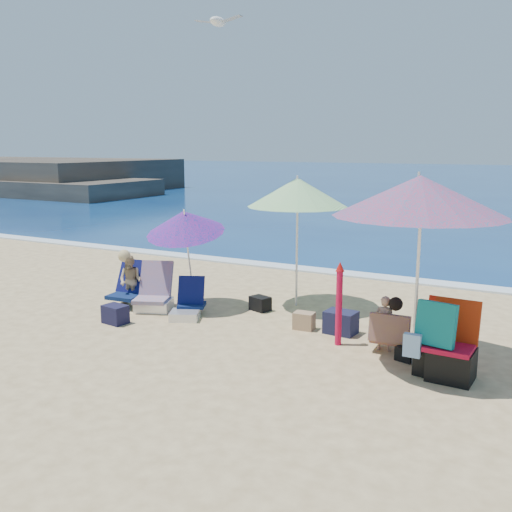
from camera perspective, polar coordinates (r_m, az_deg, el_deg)
The scene contains 19 objects.
ground at distance 8.19m, azimuth -1.49°, elevation -8.95°, with size 120.00×120.00×0.00m.
foam at distance 12.69m, azimuth 10.04°, elevation -1.84°, with size 120.00×0.50×0.04m.
headland at distance 40.88m, azimuth -21.49°, elevation 7.03°, with size 20.50×11.50×2.60m.
umbrella_turquoise at distance 7.39m, azimuth 15.90°, elevation 5.72°, with size 2.26×2.26×2.46m.
umbrella_striped at distance 9.86m, azimuth 4.12°, elevation 6.29°, with size 1.77×1.77×2.28m.
umbrella_blue at distance 9.84m, azimuth -7.09°, elevation 3.37°, with size 1.59×1.64×1.84m.
furled_umbrella at distance 8.15m, azimuth 8.22°, elevation -4.31°, with size 0.13×0.13×1.20m.
chair_navy at distance 9.56m, azimuth -6.77°, elevation -5.04°, with size 0.66×0.85×0.63m.
chair_rainbow at distance 10.07m, azimuth -10.04°, elevation -4.04°, with size 0.79×0.88×0.80m.
camp_chair_left at distance 7.41m, azimuth 18.80°, elevation -9.37°, with size 0.58×0.59×0.95m.
camp_chair_right at distance 7.45m, azimuth 17.63°, elevation -8.66°, with size 0.68×0.67×0.97m.
person_center at distance 8.07m, azimuth 12.87°, elevation -6.67°, with size 0.55×0.46×0.78m.
person_left at distance 10.34m, azimuth -12.37°, elevation -2.36°, with size 0.63×0.72×1.00m.
bag_navy_a at distance 9.44m, azimuth -13.75°, elevation -5.62°, with size 0.41×0.32×0.29m.
bag_black_a at distance 9.87m, azimuth 0.42°, elevation -4.72°, with size 0.39×0.34×0.24m.
bag_tan at distance 8.92m, azimuth 4.78°, elevation -6.40°, with size 0.32×0.24×0.26m.
bag_navy_b at distance 8.78m, azimuth 8.39°, elevation -6.51°, with size 0.48×0.38×0.34m.
bag_black_b at distance 7.88m, azimuth 14.60°, elevation -9.37°, with size 0.28×0.24×0.19m.
seagull at distance 10.25m, azimuth -3.78°, elevation 22.14°, with size 0.87×0.40×0.15m.
Camera 1 is at (3.84, -6.68, 2.77)m, focal length 40.43 mm.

